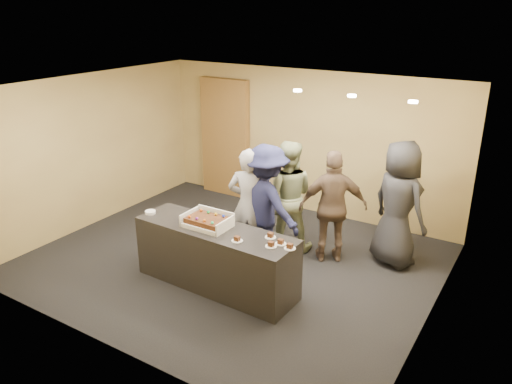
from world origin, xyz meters
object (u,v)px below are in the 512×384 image
plate_stack (150,212)px  person_navy_man (266,204)px  cake_box (208,223)px  storage_cabinet (225,138)px  sheet_cake (207,220)px  person_brown_extra (333,207)px  person_dark_suit (398,204)px  serving_counter (216,257)px  person_sage_man (287,196)px  person_server_grey (249,205)px

plate_stack → person_navy_man: person_navy_man is taller
cake_box → plate_stack: cake_box is taller
storage_cabinet → plate_stack: (0.91, -3.22, -0.29)m
sheet_cake → person_brown_extra: 1.99m
sheet_cake → person_dark_suit: size_ratio=0.28×
person_brown_extra → person_dark_suit: 0.97m
serving_counter → person_brown_extra: (1.07, 1.59, 0.44)m
person_navy_man → person_sage_man: bearing=-83.7°
serving_counter → person_sage_man: person_sage_man is taller
person_navy_man → person_dark_suit: 1.99m
person_navy_man → person_brown_extra: person_navy_man is taller
cake_box → person_server_grey: (0.08, 0.93, -0.04)m
cake_box → sheet_cake: (-0.00, -0.02, 0.05)m
cake_box → person_server_grey: 0.93m
person_sage_man → serving_counter: bearing=57.6°
cake_box → person_brown_extra: size_ratio=0.36×
person_navy_man → person_dark_suit: person_dark_suit is taller
serving_counter → person_server_grey: (-0.05, 0.95, 0.45)m
person_sage_man → person_dark_suit: bearing=171.6°
person_brown_extra → person_server_grey: bearing=-1.7°
storage_cabinet → person_navy_man: (2.22, -2.07, -0.27)m
serving_counter → person_brown_extra: size_ratio=1.34×
person_dark_suit → person_navy_man: bearing=56.0°
person_brown_extra → serving_counter: bearing=24.8°
plate_stack → person_server_grey: size_ratio=0.09×
plate_stack → person_server_grey: bearing=43.9°
person_dark_suit → storage_cabinet: bearing=11.6°
cake_box → plate_stack: size_ratio=4.07×
sheet_cake → person_brown_extra: size_ratio=0.30×
serving_counter → person_brown_extra: bearing=57.9°
person_server_grey → person_navy_man: person_navy_man is taller
plate_stack → person_navy_man: 1.74m
sheet_cake → person_brown_extra: (1.20, 1.59, -0.10)m
cake_box → person_dark_suit: person_dark_suit is taller
person_sage_man → person_navy_man: person_navy_man is taller
serving_counter → plate_stack: plate_stack is taller
storage_cabinet → person_navy_man: size_ratio=1.29×
plate_stack → person_sage_man: (1.39, 1.67, -0.01)m
storage_cabinet → person_dark_suit: (3.96, -1.12, -0.23)m
person_server_grey → person_navy_man: 0.27m
person_server_grey → person_sage_man: person_sage_man is taller
person_sage_man → person_brown_extra: person_sage_man is taller
plate_stack → person_navy_man: bearing=41.0°
plate_stack → person_sage_man: size_ratio=0.09×
cake_box → person_dark_suit: bearing=44.0°
person_sage_man → person_dark_suit: 1.73m
cake_box → person_server_grey: person_server_grey is taller
sheet_cake → storage_cabinet: bearing=121.1°
sheet_cake → plate_stack: sheet_cake is taller
storage_cabinet → person_dark_suit: storage_cabinet is taller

